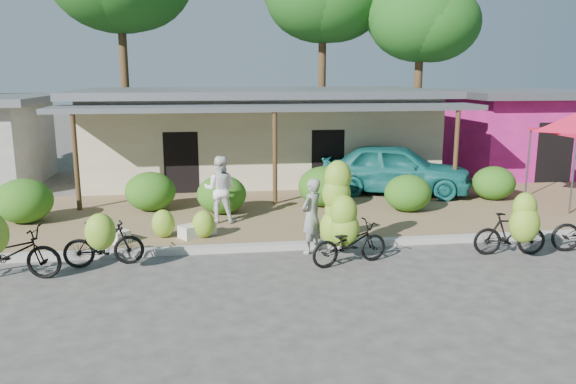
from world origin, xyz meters
name	(u,v)px	position (x,y,z in m)	size (l,w,h in m)	color
ground	(313,280)	(0.00, 0.00, 0.00)	(100.00, 100.00, 0.00)	#3F3D3A
sidewalk	(280,214)	(0.00, 5.00, 0.06)	(60.00, 6.00, 0.12)	olive
curb	(297,246)	(0.00, 2.00, 0.07)	(60.00, 0.25, 0.15)	#A8A399
shop_main	(260,133)	(0.00, 10.93, 1.72)	(13.00, 8.50, 3.35)	beige
shop_pink	(519,130)	(10.50, 10.99, 1.67)	(6.00, 6.00, 3.25)	#DC2180
tree_near_right	(416,17)	(7.31, 14.61, 6.35)	(4.79, 4.64, 8.13)	#4D341E
hedge_0	(23,201)	(-6.69, 4.83, 0.70)	(1.48, 1.33, 1.15)	#1E5413
hedge_1	(150,191)	(-3.58, 5.74, 0.67)	(1.41, 1.27, 1.10)	#1E5413
hedge_2	(222,195)	(-1.60, 5.11, 0.65)	(1.36, 1.22, 1.06)	#1E5413
hedge_3	(324,186)	(1.37, 5.58, 0.70)	(1.49, 1.34, 1.17)	#1E5413
hedge_4	(408,193)	(3.57, 4.63, 0.64)	(1.32, 1.19, 1.03)	#1E5413
hedge_5	(494,183)	(6.70, 5.70, 0.63)	(1.31, 1.18, 1.02)	#1E5413
bike_far_left	(6,250)	(-5.80, 0.79, 0.62)	(2.03, 1.36, 1.50)	black
bike_left	(103,241)	(-4.10, 1.25, 0.58)	(1.65, 1.21, 1.28)	black
bike_center	(343,223)	(0.84, 1.06, 0.83)	(1.82, 1.34, 2.12)	black
bike_right	(515,228)	(4.52, 0.68, 0.67)	(1.63, 1.23, 1.53)	black
loose_banana_a	(163,224)	(-3.03, 2.94, 0.46)	(0.54, 0.46, 0.67)	#9BC230
loose_banana_b	(204,224)	(-2.09, 2.80, 0.45)	(0.53, 0.45, 0.66)	#9BC230
loose_banana_c	(347,222)	(1.32, 2.61, 0.42)	(0.48, 0.41, 0.60)	#9BC230
sack_near	(197,230)	(-2.25, 2.94, 0.27)	(0.85, 0.40, 0.30)	beige
sack_far	(114,235)	(-4.14, 2.79, 0.26)	(0.75, 0.38, 0.28)	beige
vendor	(311,216)	(0.28, 1.70, 0.84)	(0.61, 0.40, 1.68)	gray
bystander	(220,189)	(-1.66, 4.20, 0.99)	(0.84, 0.66, 1.73)	white
teal_van	(396,169)	(4.01, 7.00, 0.92)	(1.90, 4.72, 1.61)	#166764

